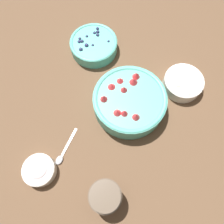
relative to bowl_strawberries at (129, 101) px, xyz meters
The scene contains 7 objects.
ground_plane 0.11m from the bowl_strawberries, 133.30° to the left, with size 4.00×4.00×0.00m, color brown.
bowl_strawberries is the anchor object (origin of this frame).
bowl_blueberries 0.29m from the bowl_strawberries, 56.55° to the left, with size 0.19×0.19×0.06m.
bowl_bananas 0.22m from the bowl_strawberries, 39.13° to the right, with size 0.15×0.15×0.05m.
bowl_cream 0.38m from the bowl_strawberries, 157.20° to the left, with size 0.10×0.10×0.05m.
jar_chocolate 0.32m from the bowl_strawberries, 165.65° to the right, with size 0.10×0.10×0.10m.
spoon 0.29m from the bowl_strawberries, 156.46° to the left, with size 0.14×0.03×0.01m.
Camera 1 is at (-0.24, -0.17, 0.74)m, focal length 35.00 mm.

